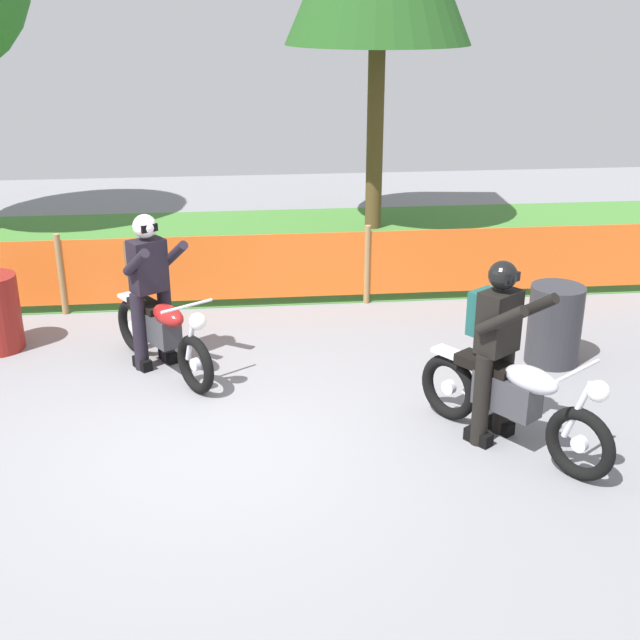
# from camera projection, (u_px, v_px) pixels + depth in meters

# --- Properties ---
(ground) EXTENTS (24.00, 24.00, 0.02)m
(ground) POSITION_uv_depth(u_px,v_px,m) (214.00, 446.00, 7.37)
(ground) COLOR gray
(grass_verge) EXTENTS (24.00, 5.15, 0.01)m
(grass_verge) POSITION_uv_depth(u_px,v_px,m) (221.00, 251.00, 12.98)
(grass_verge) COLOR #427A33
(grass_verge) RESTS_ON ground
(barrier_fence) EXTENTS (11.72, 0.08, 1.05)m
(barrier_fence) POSITION_uv_depth(u_px,v_px,m) (217.00, 268.00, 10.40)
(barrier_fence) COLOR #997547
(barrier_fence) RESTS_ON ground
(motorcycle_lead) EXTENTS (1.28, 1.73, 0.97)m
(motorcycle_lead) POSITION_uv_depth(u_px,v_px,m) (513.00, 399.00, 7.17)
(motorcycle_lead) COLOR black
(motorcycle_lead) RESTS_ON ground
(motorcycle_trailing) EXTENTS (1.16, 1.69, 0.92)m
(motorcycle_trailing) POSITION_uv_depth(u_px,v_px,m) (162.00, 332.00, 8.66)
(motorcycle_trailing) COLOR black
(motorcycle_trailing) RESTS_ON ground
(rider_lead) EXTENTS (0.72, 0.79, 1.69)m
(rider_lead) POSITION_uv_depth(u_px,v_px,m) (496.00, 341.00, 7.15)
(rider_lead) COLOR black
(rider_lead) RESTS_ON ground
(rider_trailing) EXTENTS (0.72, 0.79, 1.69)m
(rider_trailing) POSITION_uv_depth(u_px,v_px,m) (149.00, 282.00, 8.63)
(rider_trailing) COLOR black
(rider_trailing) RESTS_ON ground
(spare_drum) EXTENTS (0.58, 0.58, 0.88)m
(spare_drum) POSITION_uv_depth(u_px,v_px,m) (555.00, 325.00, 8.88)
(spare_drum) COLOR #2D2D33
(spare_drum) RESTS_ON ground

